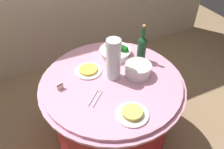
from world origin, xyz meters
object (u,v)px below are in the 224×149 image
serving_tongs (96,98)px  plate_stack (138,70)px  decorative_fruit_vase (113,62)px  wine_bottle (142,47)px  label_placard_front (60,86)px  broccoli_bowl (116,51)px  food_plate_noodles (132,114)px  food_plate_fried_egg (88,70)px

serving_tongs → plate_stack: bearing=13.6°
decorative_fruit_vase → wine_bottle: bearing=17.6°
serving_tongs → label_placard_front: 0.29m
plate_stack → decorative_fruit_vase: (-0.19, 0.06, 0.10)m
broccoli_bowl → decorative_fruit_vase: bearing=-119.2°
serving_tongs → food_plate_noodles: size_ratio=0.66×
label_placard_front → decorative_fruit_vase: bearing=-5.4°
serving_tongs → food_plate_noodles: 0.30m
wine_bottle → decorative_fruit_vase: (-0.31, -0.10, 0.02)m
plate_stack → food_plate_noodles: bearing=-125.0°
decorative_fruit_vase → plate_stack: bearing=-18.2°
decorative_fruit_vase → label_placard_front: size_ratio=6.18×
food_plate_fried_egg → serving_tongs: bearing=-100.7°
wine_bottle → food_plate_fried_egg: bearing=174.6°
plate_stack → serving_tongs: 0.42m
food_plate_fried_egg → food_plate_noodles: size_ratio=1.00×
broccoli_bowl → wine_bottle: 0.24m
broccoli_bowl → serving_tongs: size_ratio=1.92×
food_plate_noodles → wine_bottle: bearing=54.1°
decorative_fruit_vase → broccoli_bowl: bearing=60.8°
broccoli_bowl → food_plate_fried_egg: bearing=-159.5°
label_placard_front → wine_bottle: bearing=4.6°
plate_stack → label_placard_front: plate_stack is taller
plate_stack → food_plate_fried_egg: (-0.35, 0.20, -0.04)m
wine_bottle → plate_stack: bearing=-127.9°
decorative_fruit_vase → label_placard_front: bearing=174.6°
decorative_fruit_vase → food_plate_fried_egg: (-0.16, 0.14, -0.14)m
serving_tongs → food_plate_noodles: (0.16, -0.25, 0.01)m
wine_bottle → food_plate_fried_egg: (-0.47, 0.04, -0.12)m
food_plate_fried_egg → label_placard_front: size_ratio=4.00×
plate_stack → wine_bottle: wine_bottle is taller
wine_bottle → serving_tongs: bearing=-154.0°
decorative_fruit_vase → label_placard_front: (-0.42, 0.04, -0.12)m
wine_bottle → serving_tongs: wine_bottle is taller
serving_tongs → food_plate_noodles: bearing=-56.8°
plate_stack → serving_tongs: (-0.40, -0.10, -0.05)m
decorative_fruit_vase → food_plate_fried_egg: decorative_fruit_vase is taller
plate_stack → label_placard_front: 0.62m
broccoli_bowl → plate_stack: (0.04, -0.32, 0.00)m
broccoli_bowl → serving_tongs: broccoli_bowl is taller
decorative_fruit_vase → serving_tongs: bearing=-143.7°
food_plate_fried_egg → food_plate_noodles: bearing=-79.2°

